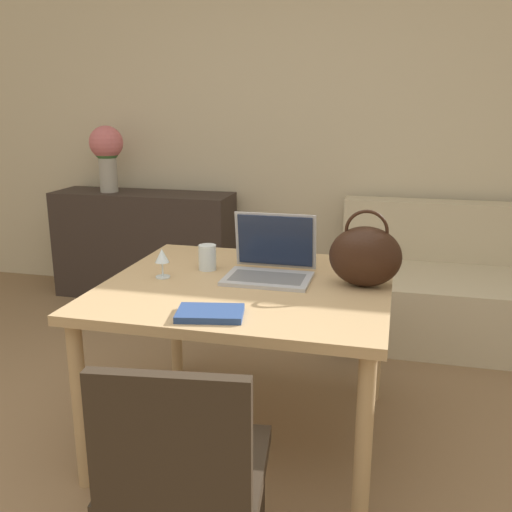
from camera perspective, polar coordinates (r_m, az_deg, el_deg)
wall_back at (r=4.28m, az=4.31°, el=13.50°), size 10.00×0.06×2.70m
dining_table at (r=2.44m, az=-0.86°, el=-4.46°), size 1.19×1.09×0.73m
chair at (r=1.71m, az=-7.24°, el=-20.39°), size 0.49×0.49×0.84m
couch at (r=3.93m, az=21.36°, el=-3.57°), size 1.79×0.91×0.82m
sideboard at (r=4.47m, az=-11.08°, el=1.09°), size 1.37×0.40×0.81m
laptop at (r=2.49m, az=1.53°, el=-0.44°), size 0.37×0.30×0.27m
drinking_glass at (r=2.59m, az=-4.88°, el=-0.13°), size 0.08×0.08×0.11m
wine_glass at (r=2.49m, az=-9.38°, el=-0.18°), size 0.06×0.06×0.13m
handbag at (r=2.38m, az=10.87°, el=0.01°), size 0.30×0.18×0.32m
flower_vase at (r=4.45m, az=-14.71°, el=10.21°), size 0.25×0.25×0.49m
book at (r=2.04m, az=-4.61°, el=-5.73°), size 0.26×0.20×0.02m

